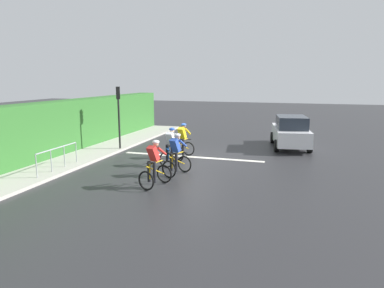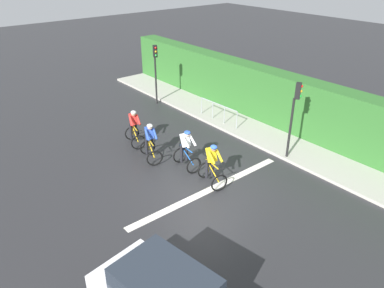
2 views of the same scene
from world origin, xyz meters
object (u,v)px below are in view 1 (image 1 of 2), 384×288
at_px(cyclist_lead, 155,165).
at_px(cyclist_mid, 171,147).
at_px(cyclist_second, 176,155).
at_px(pedestrian_railing_kerbside, 58,154).
at_px(car_white, 291,132).
at_px(traffic_light_near_crossing, 119,108).
at_px(cyclist_fourth, 183,141).

xyz_separation_m(cyclist_lead, cyclist_mid, (0.52, -3.06, 0.00)).
height_order(cyclist_second, pedestrian_railing_kerbside, cyclist_second).
height_order(cyclist_second, cyclist_mid, same).
distance_m(car_white, pedestrian_railing_kerbside, 11.96).
distance_m(cyclist_second, traffic_light_near_crossing, 5.93).
bearing_deg(car_white, cyclist_lead, 63.41).
distance_m(car_white, traffic_light_near_crossing, 9.34).
relative_size(cyclist_lead, cyclist_second, 1.00).
relative_size(cyclist_second, cyclist_mid, 1.00).
bearing_deg(cyclist_second, cyclist_mid, -62.51).
height_order(cyclist_lead, traffic_light_near_crossing, traffic_light_near_crossing).
bearing_deg(traffic_light_near_crossing, car_white, -158.27).
relative_size(cyclist_fourth, car_white, 0.39).
bearing_deg(car_white, traffic_light_near_crossing, 21.73).
bearing_deg(cyclist_lead, cyclist_mid, -80.27).
bearing_deg(pedestrian_railing_kerbside, cyclist_lead, 171.90).
bearing_deg(cyclist_mid, cyclist_fourth, -90.43).
distance_m(traffic_light_near_crossing, pedestrian_railing_kerbside, 4.84).
distance_m(cyclist_lead, traffic_light_near_crossing, 6.90).
bearing_deg(cyclist_second, cyclist_lead, 82.08).
xyz_separation_m(cyclist_second, cyclist_mid, (0.75, -1.44, 0.00)).
xyz_separation_m(car_white, traffic_light_near_crossing, (8.58, 3.42, 1.35)).
height_order(car_white, pedestrian_railing_kerbside, car_white).
xyz_separation_m(cyclist_lead, cyclist_second, (-0.23, -1.62, 0.00)).
height_order(cyclist_lead, cyclist_fourth, same).
distance_m(cyclist_mid, car_white, 7.43).
distance_m(cyclist_mid, traffic_light_near_crossing, 4.54).
height_order(cyclist_mid, pedestrian_railing_kerbside, cyclist_mid).
relative_size(car_white, pedestrian_railing_kerbside, 1.68).
bearing_deg(cyclist_mid, cyclist_lead, 99.73).
xyz_separation_m(cyclist_mid, pedestrian_railing_kerbside, (4.00, 2.42, -0.05)).
relative_size(cyclist_second, traffic_light_near_crossing, 0.50).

